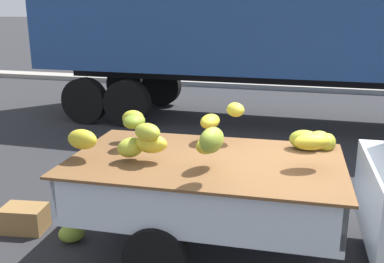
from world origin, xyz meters
TOP-DOWN VIEW (x-y plane):
  - ground at (0.00, 0.00)m, footprint 220.00×220.00m
  - curb_strip at (0.00, 10.40)m, footprint 80.00×0.80m
  - semi_trailer at (-0.47, 5.70)m, footprint 12.01×2.71m
  - fallen_banana_bunch_near_tailgate at (-2.53, -0.57)m, footprint 0.38×0.36m
  - produce_crate at (-3.24, -0.47)m, footprint 0.57×0.43m

SIDE VIEW (x-z plane):
  - ground at x=0.00m, z-range 0.00..0.00m
  - curb_strip at x=0.00m, z-range 0.00..0.16m
  - fallen_banana_bunch_near_tailgate at x=-2.53m, z-range 0.00..0.22m
  - produce_crate at x=-3.24m, z-range 0.00..0.31m
  - semi_trailer at x=-0.47m, z-range 0.57..4.52m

